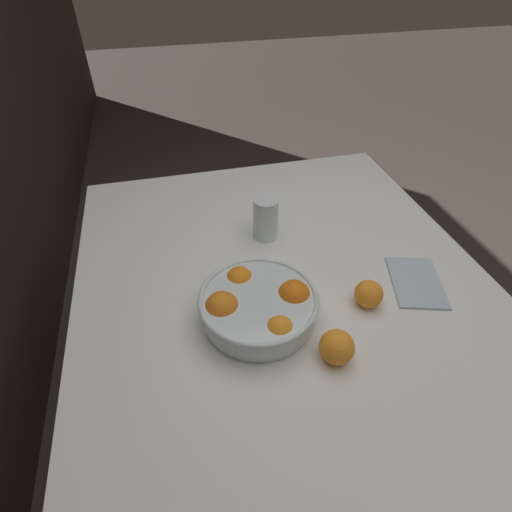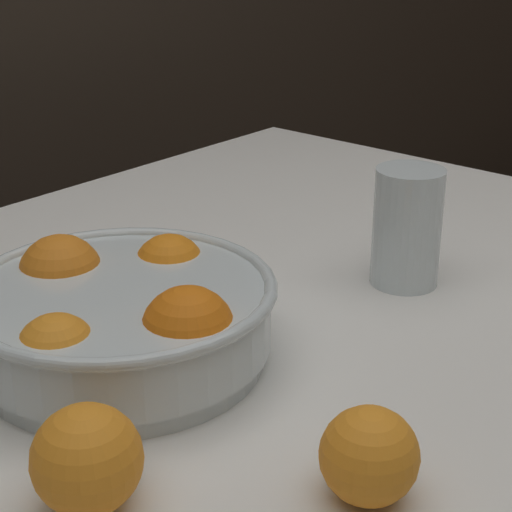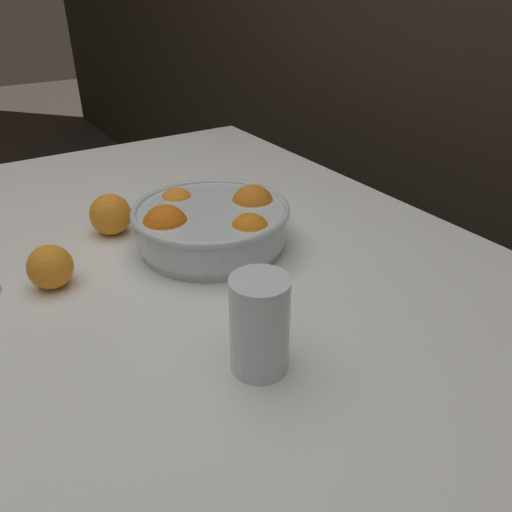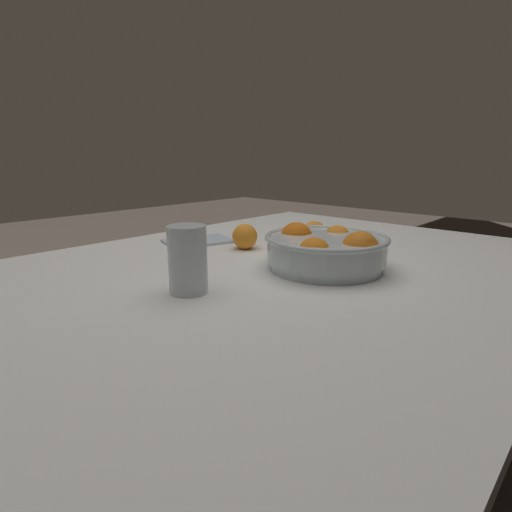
{
  "view_description": "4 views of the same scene",
  "coord_description": "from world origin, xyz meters",
  "px_view_note": "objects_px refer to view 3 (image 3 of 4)",
  "views": [
    {
      "loc": [
        -0.66,
        0.27,
        1.47
      ],
      "look_at": [
        0.14,
        0.07,
        0.77
      ],
      "focal_mm": 28.0,
      "sensor_mm": 36.0,
      "label": 1
    },
    {
      "loc": [
        -0.48,
        -0.44,
        1.11
      ],
      "look_at": [
        0.12,
        0.07,
        0.78
      ],
      "focal_mm": 60.0,
      "sensor_mm": 36.0,
      "label": 2
    },
    {
      "loc": [
        0.71,
        -0.27,
        1.15
      ],
      "look_at": [
        0.16,
        0.08,
        0.78
      ],
      "focal_mm": 35.0,
      "sensor_mm": 36.0,
      "label": 3
    },
    {
      "loc": [
        0.75,
        0.6,
        0.97
      ],
      "look_at": [
        0.16,
        0.06,
        0.77
      ],
      "focal_mm": 28.0,
      "sensor_mm": 36.0,
      "label": 4
    }
  ],
  "objects_px": {
    "fruit_bowl": "(212,223)",
    "orange_loose_near_bowl": "(110,214)",
    "orange_loose_front": "(50,267)",
    "juice_glass": "(261,329)"
  },
  "relations": [
    {
      "from": "orange_loose_near_bowl",
      "to": "orange_loose_front",
      "type": "bearing_deg",
      "value": -46.82
    },
    {
      "from": "juice_glass",
      "to": "orange_loose_front",
      "type": "relative_size",
      "value": 1.84
    },
    {
      "from": "orange_loose_near_bowl",
      "to": "orange_loose_front",
      "type": "xyz_separation_m",
      "value": [
        0.14,
        -0.14,
        -0.0
      ]
    },
    {
      "from": "fruit_bowl",
      "to": "orange_loose_near_bowl",
      "type": "distance_m",
      "value": 0.21
    },
    {
      "from": "fruit_bowl",
      "to": "orange_loose_near_bowl",
      "type": "xyz_separation_m",
      "value": [
        -0.15,
        -0.14,
        -0.01
      ]
    },
    {
      "from": "fruit_bowl",
      "to": "orange_loose_near_bowl",
      "type": "bearing_deg",
      "value": -137.79
    },
    {
      "from": "fruit_bowl",
      "to": "orange_loose_front",
      "type": "xyz_separation_m",
      "value": [
        -0.02,
        -0.28,
        -0.01
      ]
    },
    {
      "from": "fruit_bowl",
      "to": "orange_loose_near_bowl",
      "type": "relative_size",
      "value": 3.61
    },
    {
      "from": "juice_glass",
      "to": "orange_loose_front",
      "type": "distance_m",
      "value": 0.39
    },
    {
      "from": "juice_glass",
      "to": "fruit_bowl",
      "type": "bearing_deg",
      "value": 162.28
    }
  ]
}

